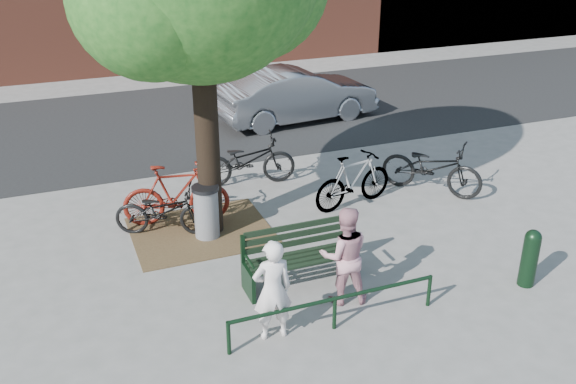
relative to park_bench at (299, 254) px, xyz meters
name	(u,v)px	position (x,y,z in m)	size (l,w,h in m)	color
ground	(301,284)	(0.00, -0.08, -0.48)	(90.00, 90.00, 0.00)	gray
dirt_pit	(201,232)	(-1.00, 2.12, -0.47)	(2.40, 2.00, 0.02)	brown
road	(179,121)	(0.00, 8.42, -0.47)	(40.00, 7.00, 0.01)	black
park_bench	(299,254)	(0.00, 0.00, 0.00)	(1.74, 0.54, 0.97)	black
guard_railing	(335,304)	(0.00, -1.28, -0.08)	(3.06, 0.06, 0.51)	black
person_left	(272,290)	(-0.84, -1.13, 0.25)	(0.53, 0.35, 1.46)	silver
person_right	(344,255)	(0.41, -0.70, 0.27)	(0.73, 0.57, 1.50)	#BF838F
bollard	(530,256)	(3.20, -1.34, 0.02)	(0.25, 0.25, 0.93)	black
litter_bin	(206,212)	(-0.94, 1.92, 0.01)	(0.47, 0.47, 0.96)	gray
bicycle_a	(164,211)	(-1.60, 2.29, -0.03)	(0.60, 1.71, 0.90)	black
bicycle_b	(176,194)	(-1.30, 2.63, 0.09)	(0.54, 1.90, 1.14)	#62160E
bicycle_c	(247,160)	(0.43, 3.84, 0.04)	(0.69, 1.99, 1.04)	black
bicycle_d	(353,180)	(1.99, 2.12, 0.05)	(0.50, 1.76, 1.06)	gray
bicycle_e	(432,167)	(3.72, 2.12, 0.06)	(0.71, 2.04, 1.07)	black
parked_car	(297,95)	(2.96, 7.38, 0.22)	(1.48, 4.25, 1.40)	gray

